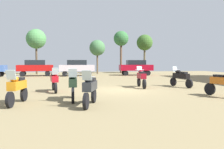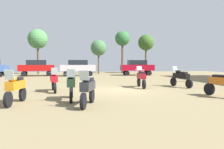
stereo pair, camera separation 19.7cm
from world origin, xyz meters
name	(u,v)px [view 1 (the left image)]	position (x,y,z in m)	size (l,w,h in m)	color
ground_plane	(122,90)	(0.00, 0.00, 0.01)	(44.00, 52.00, 0.02)	#877751
motorcycle_1	(181,77)	(4.47, 1.04, 0.73)	(0.79, 2.19, 1.45)	black
motorcycle_2	(54,80)	(-4.14, -0.07, 0.73)	(0.69, 2.16, 1.44)	black
motorcycle_3	(17,87)	(-5.36, -3.88, 0.74)	(0.65, 2.11, 1.47)	black
motorcycle_4	(90,88)	(-2.38, -4.75, 0.74)	(0.81, 2.05, 1.47)	black
motorcycle_5	(141,77)	(1.61, 1.14, 0.74)	(0.62, 2.14, 1.47)	black
motorcycle_6	(224,83)	(4.47, -3.59, 0.75)	(0.86, 2.17, 1.48)	black
motorcycle_7	(73,85)	(-3.06, -3.27, 0.75)	(0.62, 2.19, 1.50)	black
car_1	(35,67)	(-7.67, 15.51, 1.19)	(4.47, 2.25, 2.00)	black
car_2	(136,66)	(5.17, 14.93, 1.19)	(4.40, 2.05, 2.00)	black
car_3	(77,67)	(-2.57, 14.69, 1.19)	(4.36, 1.96, 2.00)	black
tree_1	(36,39)	(-8.15, 19.85, 5.02)	(2.80, 2.80, 6.44)	brown
tree_2	(97,48)	(0.51, 19.07, 3.80)	(2.31, 2.31, 4.97)	brown
tree_3	(145,43)	(7.98, 19.88, 4.72)	(2.47, 2.47, 6.00)	brown
tree_5	(121,39)	(4.39, 20.59, 5.30)	(2.31, 2.31, 6.56)	brown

